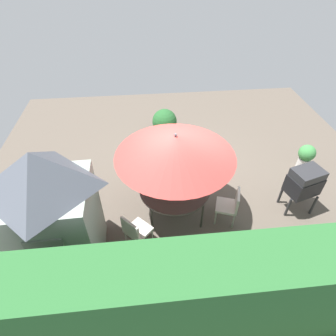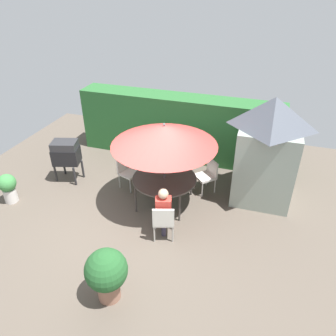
# 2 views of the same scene
# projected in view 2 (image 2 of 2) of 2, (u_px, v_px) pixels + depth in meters

# --- Properties ---
(ground_plane) EXTENTS (11.00, 11.00, 0.00)m
(ground_plane) POSITION_uv_depth(u_px,v_px,m) (136.00, 222.00, 7.68)
(ground_plane) COLOR brown
(hedge_backdrop) EXTENTS (6.22, 0.87, 1.96)m
(hedge_backdrop) POSITION_uv_depth(u_px,v_px,m) (179.00, 127.00, 10.01)
(hedge_backdrop) COLOR #28602D
(hedge_backdrop) RESTS_ON ground
(garden_shed) EXTENTS (1.53, 1.47, 2.73)m
(garden_shed) POSITION_uv_depth(u_px,v_px,m) (267.00, 150.00, 7.83)
(garden_shed) COLOR gray
(garden_shed) RESTS_ON ground
(patio_table) EXTENTS (1.59, 1.59, 0.76)m
(patio_table) POSITION_uv_depth(u_px,v_px,m) (165.00, 179.00, 7.94)
(patio_table) COLOR #47423D
(patio_table) RESTS_ON ground
(patio_umbrella) EXTENTS (2.49, 2.49, 2.22)m
(patio_umbrella) POSITION_uv_depth(u_px,v_px,m) (164.00, 135.00, 7.32)
(patio_umbrella) COLOR #4C4C51
(patio_umbrella) RESTS_ON ground
(bbq_grill) EXTENTS (0.81, 0.68, 1.20)m
(bbq_grill) POSITION_uv_depth(u_px,v_px,m) (66.00, 153.00, 8.83)
(bbq_grill) COLOR black
(bbq_grill) RESTS_ON ground
(chair_near_shed) EXTENTS (0.58, 0.58, 0.90)m
(chair_near_shed) POSITION_uv_depth(u_px,v_px,m) (163.00, 220.00, 6.94)
(chair_near_shed) COLOR silver
(chair_near_shed) RESTS_ON ground
(chair_far_side) EXTENTS (0.65, 0.65, 0.90)m
(chair_far_side) POSITION_uv_depth(u_px,v_px,m) (208.00, 174.00, 8.54)
(chair_far_side) COLOR silver
(chair_far_side) RESTS_ON ground
(chair_toward_hedge) EXTENTS (0.59, 0.59, 0.90)m
(chair_toward_hedge) POSITION_uv_depth(u_px,v_px,m) (127.00, 170.00, 8.70)
(chair_toward_hedge) COLOR silver
(chair_toward_hedge) RESTS_ON ground
(potted_plant_by_shed) EXTENTS (0.76, 0.76, 1.08)m
(potted_plant_by_shed) POSITION_uv_depth(u_px,v_px,m) (107.00, 272.00, 5.57)
(potted_plant_by_shed) COLOR #936651
(potted_plant_by_shed) RESTS_ON ground
(potted_plant_by_grill) EXTENTS (0.45, 0.45, 0.79)m
(potted_plant_by_grill) POSITION_uv_depth(u_px,v_px,m) (8.00, 187.00, 8.14)
(potted_plant_by_grill) COLOR silver
(potted_plant_by_grill) RESTS_ON ground
(person_in_red) EXTENTS (0.40, 0.33, 1.26)m
(person_in_red) POSITION_uv_depth(u_px,v_px,m) (163.00, 208.00, 6.88)
(person_in_red) COLOR #CC3D33
(person_in_red) RESTS_ON ground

